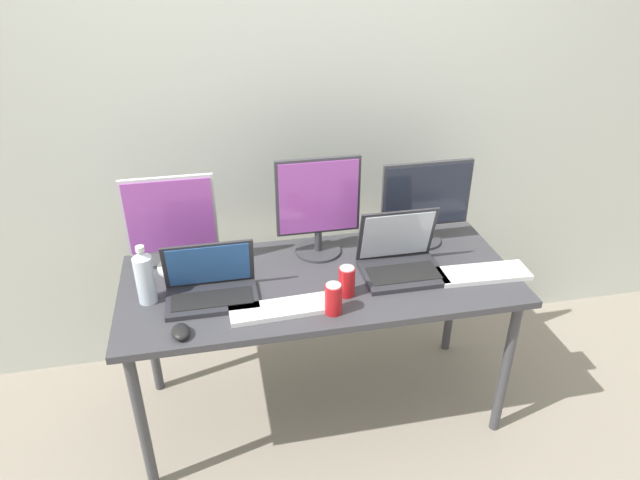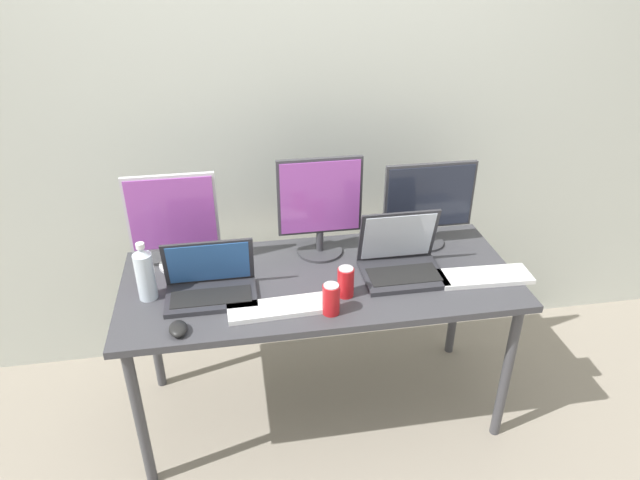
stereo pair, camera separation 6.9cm
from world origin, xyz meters
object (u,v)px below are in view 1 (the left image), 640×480
at_px(laptop_secondary, 400,258).
at_px(water_bottle, 145,277).
at_px(laptop_silver, 211,286).
at_px(monitor_center, 318,205).
at_px(keyboard_aux, 285,308).
at_px(soda_can_by_laptop, 334,299).
at_px(monitor_right, 426,200).
at_px(work_desk, 320,291).
at_px(mouse_by_keyboard, 181,332).
at_px(soda_can_near_keyboard, 347,281).
at_px(monitor_left, 171,222).
at_px(keyboard_main, 483,273).

relative_size(laptop_secondary, water_bottle, 1.36).
bearing_deg(laptop_silver, monitor_center, 27.96).
relative_size(laptop_secondary, keyboard_aux, 0.80).
relative_size(monitor_center, water_bottle, 1.83).
bearing_deg(monitor_center, soda_can_by_laptop, -94.24).
bearing_deg(monitor_right, soda_can_by_laptop, -139.34).
xyz_separation_m(work_desk, monitor_right, (0.53, 0.20, 0.28)).
xyz_separation_m(laptop_silver, water_bottle, (-0.24, 0.02, 0.06)).
bearing_deg(water_bottle, mouse_by_keyboard, -62.97).
distance_m(work_desk, keyboard_aux, 0.28).
relative_size(monitor_right, mouse_by_keyboard, 4.34).
bearing_deg(mouse_by_keyboard, monitor_center, 34.47).
bearing_deg(monitor_right, laptop_silver, -165.43).
bearing_deg(work_desk, laptop_secondary, -2.48).
xyz_separation_m(keyboard_aux, mouse_by_keyboard, (-0.39, -0.08, 0.01)).
bearing_deg(soda_can_by_laptop, monitor_right, 40.66).
distance_m(work_desk, laptop_silver, 0.47).
bearing_deg(keyboard_aux, soda_can_by_laptop, -17.62).
bearing_deg(work_desk, monitor_center, 80.44).
xyz_separation_m(laptop_secondary, soda_can_near_keyboard, (-0.26, -0.13, 0.00)).
height_order(monitor_left, water_bottle, monitor_left).
xyz_separation_m(mouse_by_keyboard, soda_can_near_keyboard, (0.65, 0.13, 0.04)).
distance_m(monitor_left, keyboard_main, 1.32).
distance_m(monitor_left, soda_can_by_laptop, 0.75).
bearing_deg(keyboard_main, soda_can_by_laptop, -167.16).
distance_m(laptop_secondary, soda_can_by_laptop, 0.41).
xyz_separation_m(laptop_silver, keyboard_main, (1.12, -0.07, -0.04)).
bearing_deg(soda_can_by_laptop, mouse_by_keyboard, -177.29).
relative_size(monitor_right, laptop_secondary, 1.23).
relative_size(mouse_by_keyboard, soda_can_near_keyboard, 0.75).
relative_size(laptop_silver, mouse_by_keyboard, 3.76).
relative_size(monitor_left, soda_can_by_laptop, 3.35).
relative_size(monitor_right, keyboard_aux, 0.98).
bearing_deg(soda_can_near_keyboard, monitor_center, 97.13).
relative_size(laptop_secondary, mouse_by_keyboard, 3.54).
height_order(keyboard_aux, soda_can_by_laptop, soda_can_by_laptop).
distance_m(monitor_right, laptop_secondary, 0.32).
bearing_deg(monitor_left, monitor_right, 0.30).
height_order(keyboard_aux, mouse_by_keyboard, mouse_by_keyboard).
xyz_separation_m(work_desk, laptop_silver, (-0.45, -0.05, 0.12)).
relative_size(work_desk, laptop_secondary, 4.91).
bearing_deg(soda_can_by_laptop, monitor_center, 85.76).
distance_m(keyboard_main, water_bottle, 1.38).
height_order(work_desk, monitor_center, monitor_center).
distance_m(work_desk, soda_can_by_laptop, 0.28).
bearing_deg(mouse_by_keyboard, laptop_silver, 58.01).
height_order(monitor_left, keyboard_aux, monitor_left).
distance_m(keyboard_aux, mouse_by_keyboard, 0.39).
distance_m(keyboard_aux, soda_can_by_laptop, 0.19).
bearing_deg(keyboard_aux, monitor_left, 133.07).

